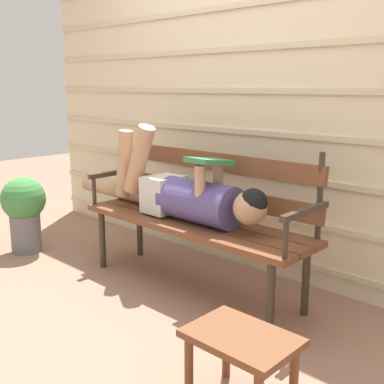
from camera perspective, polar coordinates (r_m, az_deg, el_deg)
name	(u,v)px	position (r m, az deg, el deg)	size (l,w,h in m)	color
ground_plane	(182,292)	(3.02, -1.25, -11.91)	(12.00, 12.00, 0.00)	#936B56
house_siding	(252,91)	(3.26, 7.15, 11.94)	(4.42, 0.08, 2.44)	beige
park_bench	(199,210)	(2.96, 0.89, -2.21)	(1.60, 0.45, 0.92)	brown
reclining_person	(182,193)	(2.95, -1.23, -0.17)	(1.73, 0.26, 0.58)	#514784
footstool	(241,348)	(1.96, 5.91, -18.09)	(0.42, 0.30, 0.31)	brown
potted_plant	(24,209)	(3.84, -19.47, -1.91)	(0.33, 0.33, 0.58)	slate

